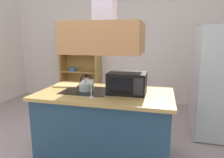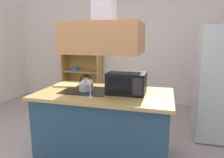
{
  "view_description": "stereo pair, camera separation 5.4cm",
  "coord_description": "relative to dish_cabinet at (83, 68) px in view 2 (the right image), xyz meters",
  "views": [
    {
      "loc": [
        0.9,
        -1.99,
        1.56
      ],
      "look_at": [
        0.22,
        0.72,
        1.0
      ],
      "focal_mm": 32.16,
      "sensor_mm": 36.0,
      "label": 1
    },
    {
      "loc": [
        0.95,
        -1.98,
        1.56
      ],
      "look_at": [
        0.22,
        0.72,
        1.0
      ],
      "focal_mm": 32.16,
      "sensor_mm": 36.0,
      "label": 2
    }
  ],
  "objects": [
    {
      "name": "wine_glass_on_counter",
      "position": [
        1.26,
        -2.69,
        0.23
      ],
      "size": [
        0.08,
        0.08,
        0.21
      ],
      "color": "silver",
      "rests_on": "kitchen_island"
    },
    {
      "name": "cutting_board",
      "position": [
        0.72,
        -2.22,
        0.09
      ],
      "size": [
        0.37,
        0.29,
        0.02
      ],
      "primitive_type": "cube",
      "rotation": [
        0.0,
        0.0,
        0.14
      ],
      "color": "tan",
      "rests_on": "kitchen_island"
    },
    {
      "name": "range_hood",
      "position": [
        1.35,
        -2.42,
        0.87
      ],
      "size": [
        0.9,
        0.7,
        1.31
      ],
      "color": "#B17745"
    },
    {
      "name": "dish_cabinet",
      "position": [
        0.0,
        0.0,
        0.0
      ],
      "size": [
        1.01,
        0.4,
        1.85
      ],
      "color": "#B88B43",
      "rests_on": "ground"
    },
    {
      "name": "wall_back",
      "position": [
        1.13,
        0.22,
        0.53
      ],
      "size": [
        6.0,
        0.12,
        2.7
      ],
      "primitive_type": "cube",
      "color": "silver",
      "rests_on": "ground"
    },
    {
      "name": "kitchen_island",
      "position": [
        1.35,
        -2.42,
        -0.37
      ],
      "size": [
        1.68,
        0.97,
        0.9
      ],
      "color": "navy",
      "rests_on": "ground"
    },
    {
      "name": "microwave",
      "position": [
        1.63,
        -2.4,
        0.21
      ],
      "size": [
        0.46,
        0.35,
        0.26
      ],
      "color": "black",
      "rests_on": "kitchen_island"
    },
    {
      "name": "kettle",
      "position": [
        1.1,
        -2.42,
        0.17
      ],
      "size": [
        0.19,
        0.19,
        0.21
      ],
      "color": "#AFC2BE",
      "rests_on": "kitchen_island"
    }
  ]
}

